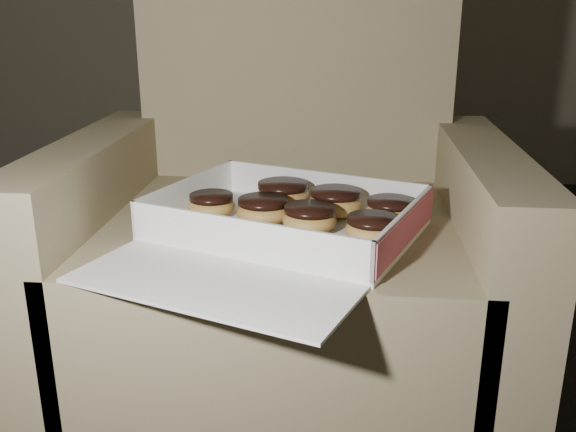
# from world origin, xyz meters

# --- Properties ---
(armchair) EXTENTS (0.81, 0.68, 0.84)m
(armchair) POSITION_xyz_m (0.28, 0.67, 0.27)
(armchair) COLOR #8B7A59
(armchair) RESTS_ON floor
(bakery_box) EXTENTS (0.54, 0.58, 0.07)m
(bakery_box) POSITION_xyz_m (0.29, 0.50, 0.39)
(bakery_box) COLOR white
(bakery_box) RESTS_ON armchair
(donut_a) EXTENTS (0.08, 0.08, 0.04)m
(donut_a) POSITION_xyz_m (0.16, 0.58, 0.41)
(donut_a) COLOR #E7B350
(donut_a) RESTS_ON bakery_box
(donut_b) EXTENTS (0.08, 0.08, 0.04)m
(donut_b) POSITION_xyz_m (0.47, 0.57, 0.41)
(donut_b) COLOR #E7B350
(donut_b) RESTS_ON bakery_box
(donut_c) EXTENTS (0.09, 0.09, 0.04)m
(donut_c) POSITION_xyz_m (0.25, 0.55, 0.41)
(donut_c) COLOR #E7B350
(donut_c) RESTS_ON bakery_box
(donut_d) EXTENTS (0.08, 0.08, 0.04)m
(donut_d) POSITION_xyz_m (0.43, 0.48, 0.41)
(donut_d) COLOR #E7B350
(donut_d) RESTS_ON bakery_box
(donut_e) EXTENTS (0.09, 0.09, 0.04)m
(donut_e) POSITION_xyz_m (0.33, 0.52, 0.41)
(donut_e) COLOR #E7B350
(donut_e) RESTS_ON bakery_box
(donut_f) EXTENTS (0.09, 0.09, 0.05)m
(donut_f) POSITION_xyz_m (0.37, 0.60, 0.41)
(donut_f) COLOR #E7B350
(donut_f) RESTS_ON bakery_box
(donut_g) EXTENTS (0.10, 0.10, 0.05)m
(donut_g) POSITION_xyz_m (0.28, 0.64, 0.41)
(donut_g) COLOR #E7B350
(donut_g) RESTS_ON bakery_box
(crumb_a) EXTENTS (0.01, 0.01, 0.00)m
(crumb_a) POSITION_xyz_m (0.43, 0.47, 0.39)
(crumb_a) COLOR black
(crumb_a) RESTS_ON bakery_box
(crumb_b) EXTENTS (0.01, 0.01, 0.00)m
(crumb_b) POSITION_xyz_m (0.21, 0.46, 0.39)
(crumb_b) COLOR black
(crumb_b) RESTS_ON bakery_box
(crumb_c) EXTENTS (0.01, 0.01, 0.00)m
(crumb_c) POSITION_xyz_m (0.41, 0.47, 0.39)
(crumb_c) COLOR black
(crumb_c) RESTS_ON bakery_box
(crumb_d) EXTENTS (0.01, 0.01, 0.00)m
(crumb_d) POSITION_xyz_m (0.21, 0.43, 0.39)
(crumb_d) COLOR black
(crumb_d) RESTS_ON bakery_box
(crumb_e) EXTENTS (0.01, 0.01, 0.00)m
(crumb_e) POSITION_xyz_m (0.42, 0.35, 0.39)
(crumb_e) COLOR black
(crumb_e) RESTS_ON bakery_box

